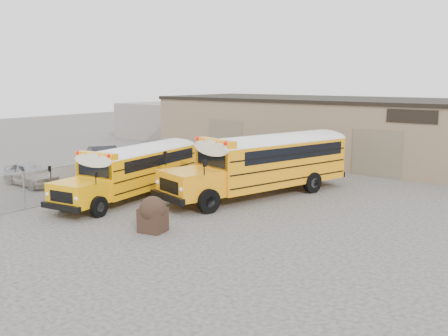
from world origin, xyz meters
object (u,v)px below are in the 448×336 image
Objects in this scene: tarp_bundle at (153,214)px; car_white at (110,168)px; school_bus_left at (193,153)px; car_dark at (104,158)px; car_silver at (31,174)px; school_bus_right at (347,149)px.

tarp_bundle reaches higher than car_white.
school_bus_left is 1.96× the size of car_dark.
car_silver is at bearing 169.02° from car_white.
car_white is at bearing -138.11° from school_bus_left.
tarp_bundle is at bearing -103.37° from car_white.
car_dark is at bearing -153.40° from school_bus_right.
school_bus_right is 14.57m from car_white.
school_bus_right is 7.78× the size of tarp_bundle.
car_silver is at bearing -136.17° from school_bus_right.
car_silver is (-11.98, 1.86, -0.05)m from tarp_bundle.
car_white is at bearing -26.66° from car_silver.
car_silver is 4.52m from car_white.
tarp_bundle is at bearing -95.94° from school_bus_right.
tarp_bundle is 12.13m from car_silver.
car_dark reaches higher than tarp_bundle.
tarp_bundle is 0.30× the size of car_dark.
school_bus_right reaches higher than car_silver.
car_dark is at bearing -166.92° from school_bus_left.
car_silver is 0.84× the size of car_white.
school_bus_right is 18.79m from car_silver.
school_bus_right is 2.79× the size of car_silver.
tarp_bundle is 14.86m from car_dark.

